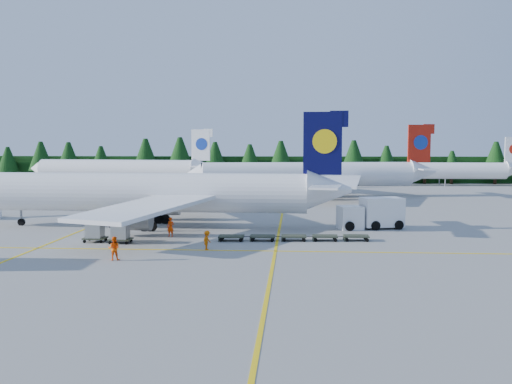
{
  "coord_description": "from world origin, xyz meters",
  "views": [
    {
      "loc": [
        7.54,
        -51.95,
        8.64
      ],
      "look_at": [
        3.31,
        10.26,
        3.5
      ],
      "focal_mm": 40.0,
      "sensor_mm": 36.0,
      "label": 1
    }
  ],
  "objects": [
    {
      "name": "crew_b",
      "position": [
        -5.99,
        -10.47,
        0.9
      ],
      "size": [
        0.93,
        0.76,
        1.8
      ],
      "primitive_type": "imported",
      "rotation": [
        0.0,
        0.0,
        3.24
      ],
      "color": "#FF4F05",
      "rests_on": "ground"
    },
    {
      "name": "service_truck",
      "position": [
        15.41,
        7.3,
        1.59
      ],
      "size": [
        7.03,
        3.94,
        3.21
      ],
      "rotation": [
        0.0,
        0.0,
        0.24
      ],
      "color": "white",
      "rests_on": "ground"
    },
    {
      "name": "taxi_stripe_b",
      "position": [
        6.0,
        20.0,
        0.01
      ],
      "size": [
        0.25,
        120.0,
        0.01
      ],
      "primitive_type": "cube",
      "color": "yellow",
      "rests_on": "ground"
    },
    {
      "name": "airliner_navy",
      "position": [
        -9.28,
        6.76,
        3.6
      ],
      "size": [
        41.24,
        33.92,
        11.99
      ],
      "rotation": [
        0.0,
        0.0,
        -0.03
      ],
      "color": "white",
      "rests_on": "ground"
    },
    {
      "name": "uld_pair",
      "position": [
        -9.01,
        -2.89,
        1.01
      ],
      "size": [
        4.42,
        2.0,
        1.49
      ],
      "rotation": [
        0.0,
        0.0,
        -0.02
      ],
      "color": "#333829",
      "rests_on": "ground"
    },
    {
      "name": "crew_a",
      "position": [
        -4.14,
        0.74,
        0.92
      ],
      "size": [
        0.75,
        0.57,
        1.83
      ],
      "primitive_type": "imported",
      "rotation": [
        0.0,
        0.0,
        -0.21
      ],
      "color": "#FF4005",
      "rests_on": "ground"
    },
    {
      "name": "airliner_far_right",
      "position": [
        36.3,
        71.98,
        3.24
      ],
      "size": [
        35.58,
        4.15,
        10.35
      ],
      "rotation": [
        0.0,
        0.0,
        0.02
      ],
      "color": "white",
      "rests_on": "ground"
    },
    {
      "name": "dolly_train",
      "position": [
        7.5,
        -0.8,
        0.42
      ],
      "size": [
        13.54,
        2.28,
        0.13
      ],
      "rotation": [
        0.0,
        0.0,
        0.01
      ],
      "color": "#333829",
      "rests_on": "ground"
    },
    {
      "name": "treeline_hedge",
      "position": [
        0.0,
        82.0,
        3.0
      ],
      "size": [
        220.0,
        4.0,
        6.0
      ],
      "primitive_type": "cube",
      "color": "black",
      "rests_on": "ground"
    },
    {
      "name": "airliner_red",
      "position": [
        9.11,
        43.76,
        3.64
      ],
      "size": [
        41.4,
        33.81,
        12.1
      ],
      "rotation": [
        0.0,
        0.0,
        0.16
      ],
      "color": "white",
      "rests_on": "ground"
    },
    {
      "name": "taxi_stripe_a",
      "position": [
        -14.0,
        20.0,
        0.01
      ],
      "size": [
        0.25,
        120.0,
        0.01
      ],
      "primitive_type": "cube",
      "color": "yellow",
      "rests_on": "ground"
    },
    {
      "name": "taxi_stripe_cross",
      "position": [
        0.0,
        -6.0,
        0.01
      ],
      "size": [
        80.0,
        0.25,
        0.01
      ],
      "primitive_type": "cube",
      "color": "yellow",
      "rests_on": "ground"
    },
    {
      "name": "airliner_far_left",
      "position": [
        -30.74,
        64.52,
        3.69
      ],
      "size": [
        40.28,
        9.93,
        11.77
      ],
      "rotation": [
        0.0,
        0.0,
        -0.16
      ],
      "color": "white",
      "rests_on": "ground"
    },
    {
      "name": "ground",
      "position": [
        0.0,
        0.0,
        0.0
      ],
      "size": [
        320.0,
        320.0,
        0.0
      ],
      "primitive_type": "plane",
      "color": "#969691",
      "rests_on": "ground"
    },
    {
      "name": "crew_c",
      "position": [
        0.37,
        -5.91,
        0.81
      ],
      "size": [
        0.63,
        0.77,
        1.62
      ],
      "primitive_type": "imported",
      "rotation": [
        0.0,
        0.0,
        1.28
      ],
      "color": "#D65A04",
      "rests_on": "ground"
    }
  ]
}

